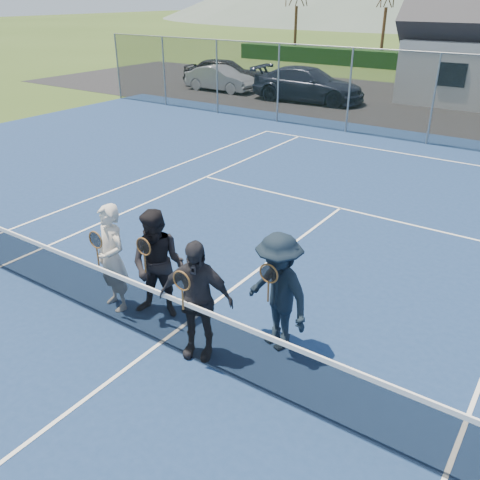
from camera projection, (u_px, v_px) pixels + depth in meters
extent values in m
plane|color=#344D1B|center=(469.00, 112.00, 22.37)|extent=(220.00, 220.00, 0.00)
cube|color=navy|center=(160.00, 344.00, 7.54)|extent=(30.00, 30.00, 0.02)
cube|color=black|center=(382.00, 102.00, 24.41)|extent=(40.00, 12.00, 0.01)
imported|color=black|center=(224.00, 72.00, 28.15)|extent=(4.80, 2.90, 1.53)
imported|color=gray|center=(221.00, 79.00, 26.90)|extent=(3.89, 1.37, 1.28)
imported|color=#171E2F|center=(308.00, 85.00, 24.24)|extent=(5.58, 2.61, 1.57)
cube|color=white|center=(412.00, 155.00, 16.35)|extent=(10.97, 0.06, 0.01)
cube|color=white|center=(445.00, 478.00, 5.44)|extent=(0.06, 23.77, 0.01)
cube|color=white|center=(340.00, 208.00, 12.28)|extent=(8.23, 0.06, 0.01)
cube|color=white|center=(160.00, 344.00, 7.53)|extent=(0.06, 12.80, 0.01)
cube|color=black|center=(158.00, 318.00, 7.34)|extent=(11.60, 0.02, 0.88)
cube|color=white|center=(155.00, 291.00, 7.14)|extent=(11.60, 0.03, 0.07)
cylinder|color=slate|center=(118.00, 67.00, 24.53)|extent=(0.07, 0.07, 3.00)
cylinder|color=slate|center=(164.00, 72.00, 23.00)|extent=(0.07, 0.07, 3.00)
cylinder|color=slate|center=(217.00, 78.00, 21.48)|extent=(0.07, 0.07, 3.00)
cylinder|color=slate|center=(278.00, 84.00, 19.95)|extent=(0.07, 0.07, 3.00)
cylinder|color=slate|center=(349.00, 91.00, 18.42)|extent=(0.07, 0.07, 3.00)
cylinder|color=slate|center=(433.00, 100.00, 16.90)|extent=(0.07, 0.07, 3.00)
cube|color=black|center=(433.00, 100.00, 16.90)|extent=(30.00, 0.03, 3.00)
cylinder|color=slate|center=(441.00, 53.00, 16.24)|extent=(30.00, 0.04, 0.04)
cube|color=black|center=(452.00, 75.00, 22.21)|extent=(1.20, 0.06, 1.00)
cylinder|color=#362213|center=(295.00, 33.00, 39.31)|extent=(0.22, 0.22, 3.85)
cylinder|color=#3C2315|center=(383.00, 37.00, 35.75)|extent=(0.22, 0.22, 3.85)
imported|color=beige|center=(112.00, 258.00, 8.06)|extent=(0.74, 0.57, 1.80)
torus|color=brown|center=(96.00, 240.00, 7.67)|extent=(0.29, 0.02, 0.29)
cylinder|color=black|center=(96.00, 240.00, 7.67)|extent=(0.25, 0.00, 0.25)
cylinder|color=brown|center=(98.00, 256.00, 7.79)|extent=(0.03, 0.03, 0.32)
imported|color=black|center=(158.00, 265.00, 7.86)|extent=(1.06, 0.95, 1.80)
torus|color=brown|center=(143.00, 247.00, 7.47)|extent=(0.29, 0.02, 0.29)
cylinder|color=black|center=(143.00, 247.00, 7.47)|extent=(0.25, 0.00, 0.25)
cylinder|color=brown|center=(145.00, 263.00, 7.59)|extent=(0.03, 0.03, 0.32)
imported|color=#242429|center=(196.00, 300.00, 6.97)|extent=(1.14, 0.80, 1.80)
torus|color=brown|center=(182.00, 281.00, 6.58)|extent=(0.29, 0.02, 0.29)
cylinder|color=black|center=(182.00, 281.00, 6.58)|extent=(0.25, 0.00, 0.25)
cylinder|color=brown|center=(183.00, 299.00, 6.70)|extent=(0.03, 0.03, 0.32)
imported|color=black|center=(278.00, 292.00, 7.14)|extent=(1.32, 1.02, 1.80)
torus|color=brown|center=(269.00, 274.00, 6.75)|extent=(0.29, 0.02, 0.29)
cylinder|color=black|center=(269.00, 274.00, 6.75)|extent=(0.25, 0.00, 0.25)
cylinder|color=brown|center=(268.00, 291.00, 6.87)|extent=(0.03, 0.03, 0.32)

